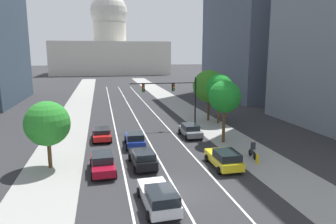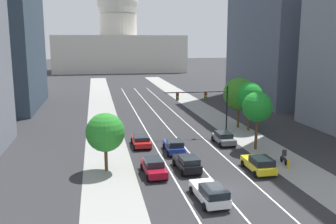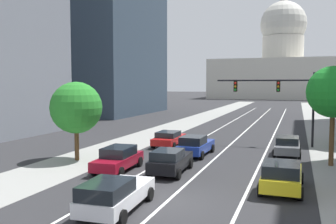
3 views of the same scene
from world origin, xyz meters
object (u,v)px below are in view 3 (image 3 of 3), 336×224
at_px(car_red, 169,138).
at_px(traffic_signal_mast, 281,94).
at_px(car_yellow, 282,175).
at_px(street_tree_near_right, 333,92).
at_px(capitol_building, 282,68).
at_px(car_blue, 195,145).
at_px(car_gray, 287,145).
at_px(car_black, 170,161).
at_px(car_white, 115,194).
at_px(street_tree_near_left, 76,108).
at_px(car_crimson, 118,158).

height_order(car_red, traffic_signal_mast, traffic_signal_mast).
height_order(car_yellow, street_tree_near_right, street_tree_near_right).
bearing_deg(car_yellow, car_red, 43.04).
bearing_deg(car_yellow, street_tree_near_right, -20.93).
distance_m(capitol_building, car_red, 115.27).
distance_m(car_blue, traffic_signal_mast, 9.93).
xyz_separation_m(capitol_building, car_gray, (5.01, -115.49, -10.84)).
bearing_deg(street_tree_near_right, car_black, -149.67).
height_order(capitol_building, car_white, capitol_building).
distance_m(car_black, traffic_signal_mast, 14.80).
distance_m(car_white, street_tree_near_left, 12.13).
bearing_deg(capitol_building, traffic_signal_mast, -87.81).
bearing_deg(traffic_signal_mast, car_blue, -130.26).
height_order(car_yellow, car_white, car_yellow).
relative_size(capitol_building, street_tree_near_left, 9.10).
distance_m(car_red, car_white, 17.03).
height_order(car_blue, car_white, car_blue).
xyz_separation_m(car_blue, street_tree_near_right, (9.58, -0.42, 4.17)).
height_order(car_yellow, car_crimson, car_yellow).
bearing_deg(street_tree_near_left, car_black, -11.18).
distance_m(car_red, car_blue, 4.70).
bearing_deg(street_tree_near_right, traffic_signal_mast, 116.18).
bearing_deg(street_tree_near_right, car_gray, 134.91).
xyz_separation_m(car_white, car_crimson, (-3.36, 6.93, -0.00)).
distance_m(car_crimson, street_tree_near_left, 5.63).
height_order(car_crimson, street_tree_near_right, street_tree_near_right).
relative_size(car_red, car_blue, 0.97).
distance_m(car_white, street_tree_near_right, 16.63).
bearing_deg(car_red, street_tree_near_right, -106.76).
bearing_deg(car_yellow, street_tree_near_left, 78.20).
bearing_deg(traffic_signal_mast, car_gray, -80.46).
bearing_deg(car_crimson, car_white, -156.72).
bearing_deg(traffic_signal_mast, capitol_building, 92.19).
distance_m(capitol_building, car_black, 124.47).
distance_m(car_blue, car_yellow, 10.19).
height_order(car_blue, street_tree_near_left, street_tree_near_left).
relative_size(car_gray, traffic_signal_mast, 0.50).
distance_m(capitol_building, car_yellow, 126.22).
xyz_separation_m(car_red, car_yellow, (10.02, -11.01, 0.10)).
distance_m(car_red, car_black, 9.92).
height_order(car_black, car_crimson, car_black).
bearing_deg(car_white, capitol_building, -3.55).
bearing_deg(car_yellow, car_gray, 0.73).
height_order(car_red, car_crimson, car_crimson).
bearing_deg(street_tree_near_left, car_crimson, -24.29).
bearing_deg(car_red, car_crimson, 179.39).
bearing_deg(street_tree_near_left, car_white, -49.12).
bearing_deg(car_crimson, car_blue, -29.90).
distance_m(car_white, traffic_signal_mast, 21.56).
bearing_deg(car_yellow, traffic_signal_mast, 3.70).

